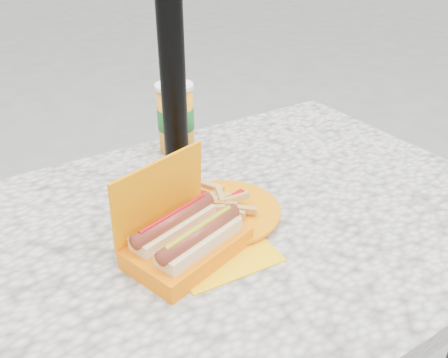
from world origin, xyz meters
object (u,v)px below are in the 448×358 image
umbrella_pole (170,20)px  hotdog_box (185,237)px  fries_plate (221,213)px  soda_cup (176,118)px

umbrella_pole → hotdog_box: size_ratio=9.49×
umbrella_pole → fries_plate: size_ratio=7.63×
fries_plate → soda_cup: 0.33m
hotdog_box → fries_plate: hotdog_box is taller
soda_cup → fries_plate: bearing=-102.0°
umbrella_pole → fries_plate: umbrella_pole is taller
umbrella_pole → fries_plate: (0.01, -0.15, -0.34)m
hotdog_box → fries_plate: (0.11, 0.06, -0.02)m
umbrella_pole → hotdog_box: (-0.10, -0.21, -0.31)m
umbrella_pole → hotdog_box: 0.39m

